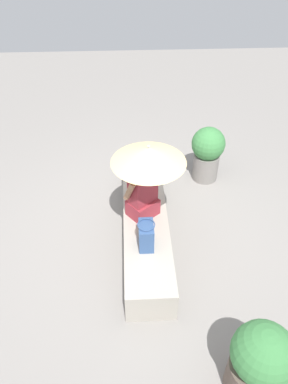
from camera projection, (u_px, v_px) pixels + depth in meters
name	position (u px, v px, depth m)	size (l,w,h in m)	color
ground_plane	(145.00, 235.00, 4.98)	(14.00, 14.00, 0.00)	gray
stone_bench	(145.00, 224.00, 4.85)	(2.53, 0.55, 0.41)	#A8A093
person_seated	(143.00, 190.00, 4.46)	(0.45, 0.49, 0.90)	#992D38
parasol	(149.00, 155.00, 4.09)	(0.85, 0.85, 1.04)	#B7B7BC
handbag_black	(146.00, 235.00, 4.20)	(0.27, 0.20, 0.33)	#335184
magazine	(147.00, 172.00, 5.36)	(0.28, 0.20, 0.01)	gold
planter_near	(260.00, 363.00, 3.20)	(0.55, 0.55, 0.90)	brown
planter_far	(207.00, 152.00, 5.64)	(0.50, 0.50, 0.88)	gray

